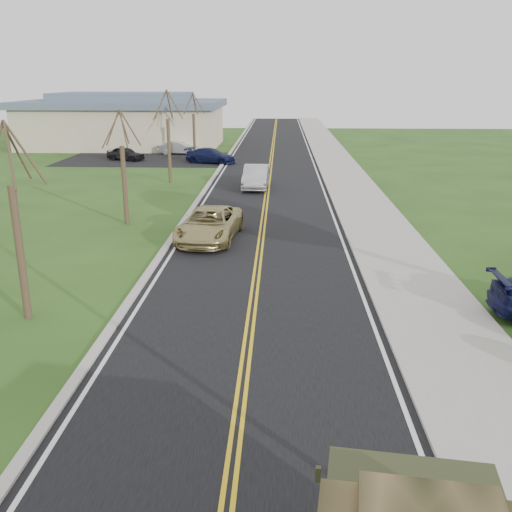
{
  "coord_description": "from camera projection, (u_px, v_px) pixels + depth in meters",
  "views": [
    {
      "loc": [
        0.86,
        -6.17,
        7.22
      ],
      "look_at": [
        0.12,
        11.04,
        1.8
      ],
      "focal_mm": 40.0,
      "sensor_mm": 36.0,
      "label": 1
    }
  ],
  "objects": [
    {
      "name": "road",
      "position": [
        270.0,
        170.0,
        46.2
      ],
      "size": [
        8.0,
        120.0,
        0.01
      ],
      "primitive_type": "cube",
      "color": "black",
      "rests_on": "ground"
    },
    {
      "name": "curb_right",
      "position": [
        321.0,
        170.0,
        46.02
      ],
      "size": [
        0.3,
        120.0,
        0.12
      ],
      "primitive_type": "cube",
      "color": "#9E998E",
      "rests_on": "ground"
    },
    {
      "name": "sidewalk_right",
      "position": [
        343.0,
        170.0,
        45.95
      ],
      "size": [
        3.2,
        120.0,
        0.1
      ],
      "primitive_type": "cube",
      "color": "#9E998E",
      "rests_on": "ground"
    },
    {
      "name": "curb_left",
      "position": [
        219.0,
        169.0,
        46.36
      ],
      "size": [
        0.3,
        120.0,
        0.1
      ],
      "primitive_type": "cube",
      "color": "#9E998E",
      "rests_on": "ground"
    },
    {
      "name": "bare_tree_a",
      "position": [
        18.0,
        237.0,
        17.12
      ],
      "size": [
        1.93,
        2.26,
        6.08
      ],
      "color": "#38281C",
      "rests_on": "ground"
    },
    {
      "name": "bare_tree_b",
      "position": [
        124.0,
        176.0,
        28.6
      ],
      "size": [
        1.83,
        2.14,
        5.73
      ],
      "color": "#38281C",
      "rests_on": "ground"
    },
    {
      "name": "bare_tree_c",
      "position": [
        169.0,
        143.0,
        39.94
      ],
      "size": [
        2.04,
        2.39,
        6.42
      ],
      "color": "#38281C",
      "rests_on": "ground"
    },
    {
      "name": "bare_tree_d",
      "position": [
        194.0,
        131.0,
        51.45
      ],
      "size": [
        1.88,
        2.2,
        5.91
      ],
      "color": "#38281C",
      "rests_on": "ground"
    },
    {
      "name": "commercial_building",
      "position": [
        125.0,
        121.0,
        61.28
      ],
      "size": [
        25.5,
        21.5,
        5.65
      ],
      "color": "tan",
      "rests_on": "ground"
    },
    {
      "name": "suv_champagne",
      "position": [
        209.0,
        224.0,
        26.26
      ],
      "size": [
        2.94,
        5.5,
        1.47
      ],
      "primitive_type": "imported",
      "rotation": [
        0.0,
        0.0,
        -0.1
      ],
      "color": "tan",
      "rests_on": "ground"
    },
    {
      "name": "sedan_silver",
      "position": [
        256.0,
        177.0,
        38.53
      ],
      "size": [
        1.73,
        4.69,
        1.53
      ],
      "primitive_type": "imported",
      "rotation": [
        0.0,
        0.0,
        -0.02
      ],
      "color": "#B8B7BC",
      "rests_on": "ground"
    },
    {
      "name": "lot_car_dark",
      "position": [
        126.0,
        154.0,
        51.45
      ],
      "size": [
        3.81,
        2.67,
        1.21
      ],
      "primitive_type": "imported",
      "rotation": [
        0.0,
        0.0,
        1.18
      ],
      "color": "black",
      "rests_on": "ground"
    },
    {
      "name": "lot_car_silver",
      "position": [
        179.0,
        148.0,
        55.53
      ],
      "size": [
        3.97,
        1.69,
        1.27
      ],
      "primitive_type": "imported",
      "rotation": [
        0.0,
        0.0,
        1.48
      ],
      "color": "#B2B3B7",
      "rests_on": "ground"
    },
    {
      "name": "lot_car_navy",
      "position": [
        211.0,
        156.0,
        49.79
      ],
      "size": [
        4.78,
        3.05,
        1.29
      ],
      "primitive_type": "imported",
      "rotation": [
        0.0,
        0.0,
        1.27
      ],
      "color": "#0F1439",
      "rests_on": "ground"
    }
  ]
}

